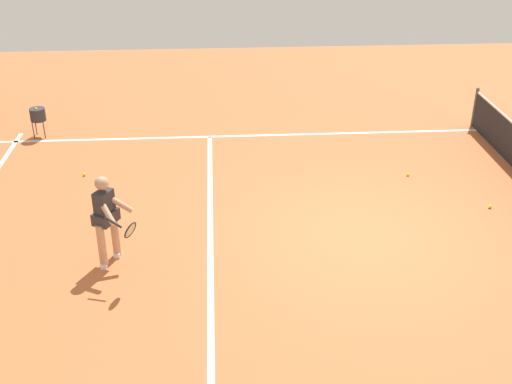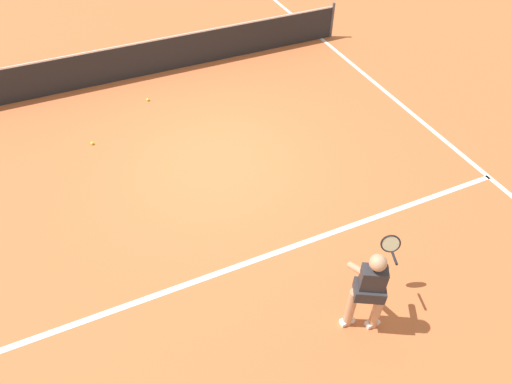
{
  "view_description": "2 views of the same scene",
  "coord_description": "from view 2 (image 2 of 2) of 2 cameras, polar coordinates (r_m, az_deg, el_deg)",
  "views": [
    {
      "loc": [
        9.64,
        -2.46,
        5.95
      ],
      "look_at": [
        0.19,
        -1.84,
        1.0
      ],
      "focal_mm": 45.28,
      "sensor_mm": 36.0,
      "label": 1
    },
    {
      "loc": [
        -2.11,
        -6.69,
        5.85
      ],
      "look_at": [
        -0.0,
        -1.92,
        0.79
      ],
      "focal_mm": 31.57,
      "sensor_mm": 36.0,
      "label": 2
    }
  ],
  "objects": [
    {
      "name": "tennis_ball_mid",
      "position": [
        11.11,
        -13.56,
        11.31
      ],
      "size": [
        0.07,
        0.07,
        0.07
      ],
      "primitive_type": "sphere",
      "color": "#D1E533",
      "rests_on": "ground"
    },
    {
      "name": "court_net",
      "position": [
        12.05,
        -11.71,
        16.65
      ],
      "size": [
        9.91,
        0.08,
        0.97
      ],
      "color": "#4C4C51",
      "rests_on": "ground"
    },
    {
      "name": "tennis_ball_far",
      "position": [
        10.06,
        -20.06,
        5.82
      ],
      "size": [
        0.07,
        0.07,
        0.07
      ],
      "primitive_type": "sphere",
      "color": "#D1E533",
      "rests_on": "ground"
    },
    {
      "name": "service_line_marking",
      "position": [
        7.43,
        2.22,
        -7.8
      ],
      "size": [
        9.23,
        0.1,
        0.01
      ],
      "primitive_type": "cube",
      "color": "white",
      "rests_on": "ground"
    },
    {
      "name": "tennis_player",
      "position": [
        6.2,
        14.24,
        -11.75
      ],
      "size": [
        1.06,
        0.81,
        1.55
      ],
      "color": "tan",
      "rests_on": "ground"
    },
    {
      "name": "sideline_right_marking",
      "position": [
        11.15,
        18.3,
        10.16
      ],
      "size": [
        0.1,
        17.32,
        0.01
      ],
      "primitive_type": "cube",
      "color": "white",
      "rests_on": "ground"
    },
    {
      "name": "ground_plane",
      "position": [
        9.14,
        -4.89,
        4.16
      ],
      "size": [
        25.11,
        25.11,
        0.0
      ],
      "primitive_type": "plane",
      "color": "#C66638"
    }
  ]
}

